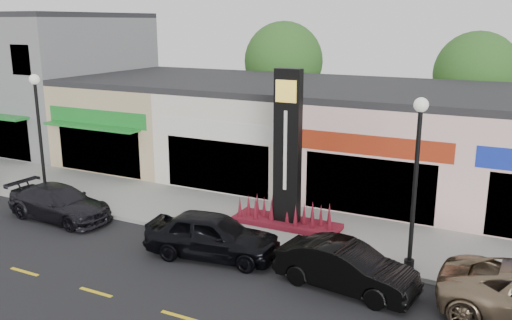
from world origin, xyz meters
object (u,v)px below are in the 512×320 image
object	(u,v)px
lamp_west_near	(39,124)
pylon_sign	(287,172)
lamp_east_near	(416,168)
car_black_sedan	(212,235)
car_black_conv	(346,267)
car_dark_sedan	(59,203)

from	to	relation	value
lamp_west_near	pylon_sign	bearing A→B (deg)	8.77
lamp_east_near	pylon_sign	size ratio (longest dim) A/B	0.91
pylon_sign	car_black_sedan	xyz separation A→B (m)	(-1.22, -3.47, -1.49)
lamp_east_near	car_black_conv	bearing A→B (deg)	-127.58
lamp_east_near	car_dark_sedan	xyz separation A→B (m)	(-13.63, -1.43, -2.80)
pylon_sign	car_dark_sedan	size ratio (longest dim) A/B	1.28
lamp_west_near	car_dark_sedan	bearing A→B (deg)	-31.22
car_black_sedan	car_black_conv	distance (m)	4.73
car_dark_sedan	car_black_sedan	size ratio (longest dim) A/B	1.02
car_black_conv	pylon_sign	bearing A→B (deg)	51.66
car_black_sedan	car_black_conv	size ratio (longest dim) A/B	1.08
pylon_sign	car_dark_sedan	distance (m)	9.32
pylon_sign	car_dark_sedan	xyz separation A→B (m)	(-8.63, -3.13, -1.60)
lamp_west_near	lamp_east_near	distance (m)	16.00
car_black_sedan	car_black_conv	xyz separation A→B (m)	(4.73, -0.16, -0.08)
car_black_conv	lamp_west_near	bearing A→B (deg)	90.01
lamp_east_near	car_black_conv	distance (m)	3.69
car_dark_sedan	car_black_conv	bearing A→B (deg)	-89.72
pylon_sign	lamp_west_near	bearing A→B (deg)	-171.23
car_dark_sedan	car_black_conv	world-z (taller)	car_black_conv
lamp_east_near	car_black_sedan	world-z (taller)	lamp_east_near
lamp_east_near	pylon_sign	world-z (taller)	pylon_sign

